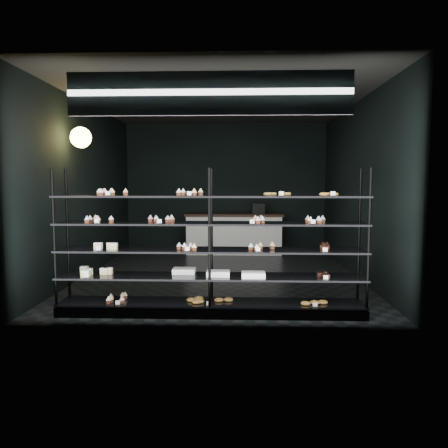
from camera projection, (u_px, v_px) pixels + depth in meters
The scene contains 5 objects.
room at pixel (220, 190), 8.05m from camera, with size 5.01×6.01×3.20m.
display_shelf at pixel (209, 267), 5.70m from camera, with size 4.00×0.50×1.91m.
signage at pixel (209, 94), 5.02m from camera, with size 3.30×0.05×0.50m.
pendant_lamp at pixel (81, 137), 7.01m from camera, with size 0.33×0.33×0.90m.
service_counter at pixel (234, 233), 10.63m from camera, with size 2.37×0.65×1.23m.
Camera 1 is at (0.36, -8.06, 1.73)m, focal length 35.00 mm.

